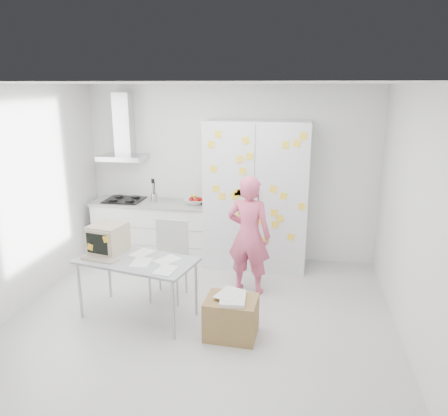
% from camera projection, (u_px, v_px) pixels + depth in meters
% --- Properties ---
extents(floor, '(4.50, 4.00, 0.02)m').
position_uv_depth(floor, '(203.00, 316.00, 5.27)').
color(floor, silver).
rests_on(floor, ground).
extents(walls, '(4.52, 4.01, 2.70)m').
position_uv_depth(walls, '(214.00, 193.00, 5.58)').
color(walls, white).
rests_on(walls, ground).
extents(ceiling, '(4.50, 4.00, 0.02)m').
position_uv_depth(ceiling, '(200.00, 83.00, 4.54)').
color(ceiling, white).
rests_on(ceiling, walls).
extents(counter_run, '(1.84, 0.63, 1.28)m').
position_uv_depth(counter_run, '(153.00, 229.00, 6.95)').
color(counter_run, white).
rests_on(counter_run, ground).
extents(range_hood, '(0.70, 0.48, 1.01)m').
position_uv_depth(range_hood, '(124.00, 134.00, 6.75)').
color(range_hood, silver).
rests_on(range_hood, walls).
extents(tall_cabinet, '(1.50, 0.68, 2.20)m').
position_uv_depth(tall_cabinet, '(256.00, 195.00, 6.48)').
color(tall_cabinet, silver).
rests_on(tall_cabinet, ground).
extents(person, '(0.64, 0.48, 1.59)m').
position_uv_depth(person, '(249.00, 235.00, 5.69)').
color(person, '#D65375').
rests_on(person, ground).
extents(desk, '(1.47, 0.95, 1.08)m').
position_uv_depth(desk, '(118.00, 248.00, 5.16)').
color(desk, '#969CA0').
rests_on(desk, ground).
extents(chair, '(0.47, 0.47, 1.00)m').
position_uv_depth(chair, '(170.00, 255.00, 5.63)').
color(chair, '#B2B3B0').
rests_on(chair, ground).
extents(cardboard_box, '(0.58, 0.48, 0.49)m').
position_uv_depth(cardboard_box, '(231.00, 317.00, 4.78)').
color(cardboard_box, olive).
rests_on(cardboard_box, ground).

